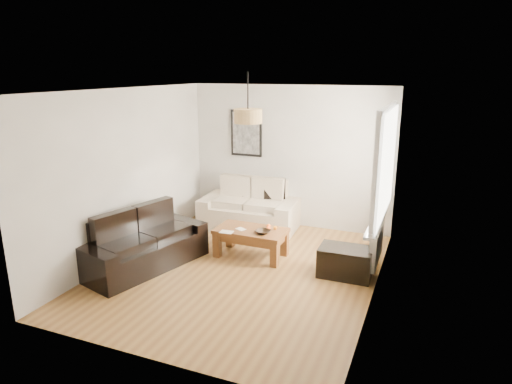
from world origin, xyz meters
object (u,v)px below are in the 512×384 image
at_px(sofa_leather, 142,240).
at_px(ottoman, 345,262).
at_px(coffee_table, 251,243).
at_px(loveseat_cream, 249,205).

relative_size(sofa_leather, ottoman, 2.52).
bearing_deg(coffee_table, ottoman, -5.50).
distance_m(coffee_table, ottoman, 1.53).
relative_size(loveseat_cream, coffee_table, 1.59).
bearing_deg(ottoman, loveseat_cream, 146.42).
relative_size(coffee_table, ottoman, 1.48).
height_order(loveseat_cream, sofa_leather, loveseat_cream).
height_order(loveseat_cream, coffee_table, loveseat_cream).
xyz_separation_m(loveseat_cream, coffee_table, (0.54, -1.22, -0.21)).
distance_m(loveseat_cream, coffee_table, 1.35).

